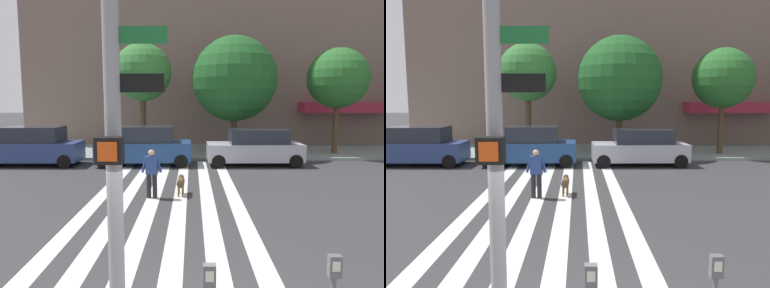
% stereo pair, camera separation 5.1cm
% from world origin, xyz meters
% --- Properties ---
extents(ground_plane, '(160.00, 160.00, 0.00)m').
position_xyz_m(ground_plane, '(0.00, 7.40, 0.00)').
color(ground_plane, '#353538').
extents(sidewalk_far, '(80.00, 6.00, 0.15)m').
position_xyz_m(sidewalk_far, '(0.00, 17.79, 0.07)').
color(sidewalk_far, gray).
rests_on(sidewalk_far, ground_plane).
extents(crosswalk_stripes, '(4.95, 14.19, 0.01)m').
position_xyz_m(crosswalk_stripes, '(-0.89, 7.40, 0.00)').
color(crosswalk_stripes, silver).
rests_on(crosswalk_stripes, ground_plane).
extents(traffic_light_pole, '(0.74, 0.46, 5.80)m').
position_xyz_m(traffic_light_pole, '(-0.90, -0.55, 3.52)').
color(traffic_light_pole, gray).
rests_on(traffic_light_pole, sidewalk_near).
extents(parked_car_near_curb, '(4.88, 1.98, 1.94)m').
position_xyz_m(parked_car_near_curb, '(-8.08, 13.45, 0.94)').
color(parked_car_near_curb, navy).
rests_on(parked_car_near_curb, ground_plane).
extents(parked_car_behind_first, '(4.74, 2.04, 1.96)m').
position_xyz_m(parked_car_behind_first, '(-2.41, 13.45, 0.94)').
color(parked_car_behind_first, navy).
rests_on(parked_car_behind_first, ground_plane).
extents(parked_car_third_in_line, '(4.73, 2.01, 1.82)m').
position_xyz_m(parked_car_third_in_line, '(3.12, 13.45, 0.90)').
color(parked_car_third_in_line, '#ADAEBA').
rests_on(parked_car_third_in_line, ground_plane).
extents(street_tree_nearest, '(3.38, 3.38, 6.41)m').
position_xyz_m(street_tree_nearest, '(-2.94, 16.92, 4.84)').
color(street_tree_nearest, '#4C3823').
rests_on(street_tree_nearest, sidewalk_far).
extents(street_tree_middle, '(4.94, 4.94, 6.81)m').
position_xyz_m(street_tree_middle, '(2.42, 16.78, 4.48)').
color(street_tree_middle, '#4C3823').
rests_on(street_tree_middle, sidewalk_far).
extents(street_tree_further, '(3.46, 3.46, 6.09)m').
position_xyz_m(street_tree_further, '(8.32, 16.50, 4.49)').
color(street_tree_further, '#4C3823').
rests_on(street_tree_further, sidewalk_far).
extents(pedestrian_dog_walker, '(0.70, 0.24, 1.64)m').
position_xyz_m(pedestrian_dog_walker, '(-1.39, 7.33, 0.93)').
color(pedestrian_dog_walker, black).
rests_on(pedestrian_dog_walker, ground_plane).
extents(dog_on_leash, '(0.26, 1.01, 0.65)m').
position_xyz_m(dog_on_leash, '(-0.43, 7.75, 0.44)').
color(dog_on_leash, brown).
rests_on(dog_on_leash, ground_plane).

